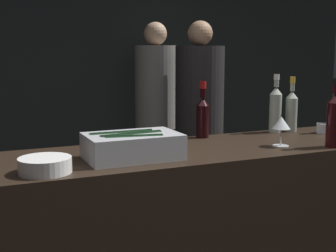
% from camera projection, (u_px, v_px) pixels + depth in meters
% --- Properties ---
extents(wall_back_chalkboard, '(6.40, 0.06, 2.80)m').
position_uv_depth(wall_back_chalkboard, '(69.00, 66.00, 4.39)').
color(wall_back_chalkboard, black).
rests_on(wall_back_chalkboard, ground_plane).
extents(bar_counter, '(2.50, 0.64, 1.04)m').
position_uv_depth(bar_counter, '(171.00, 250.00, 2.40)').
color(bar_counter, black).
rests_on(bar_counter, ground_plane).
extents(ice_bin_with_bottles, '(0.43, 0.28, 0.12)m').
position_uv_depth(ice_bin_with_bottles, '(132.00, 145.00, 2.14)').
color(ice_bin_with_bottles, '#B7BABF').
rests_on(ice_bin_with_bottles, bar_counter).
extents(bowl_white, '(0.22, 0.22, 0.06)m').
position_uv_depth(bowl_white, '(45.00, 165.00, 1.89)').
color(bowl_white, white).
rests_on(bowl_white, bar_counter).
extents(wine_glass, '(0.09, 0.09, 0.16)m').
position_uv_depth(wine_glass, '(281.00, 124.00, 2.42)').
color(wine_glass, silver).
rests_on(wine_glass, bar_counter).
extents(candle_votive, '(0.08, 0.08, 0.06)m').
position_uv_depth(candle_votive, '(323.00, 128.00, 2.82)').
color(candle_votive, silver).
rests_on(candle_votive, bar_counter).
extents(red_wine_bottle_tall, '(0.07, 0.07, 0.32)m').
position_uv_depth(red_wine_bottle_tall, '(203.00, 115.00, 2.66)').
color(red_wine_bottle_tall, black).
rests_on(red_wine_bottle_tall, bar_counter).
extents(white_wine_bottle, '(0.07, 0.07, 0.35)m').
position_uv_depth(white_wine_bottle, '(275.00, 108.00, 2.84)').
color(white_wine_bottle, '#9EA899').
rests_on(white_wine_bottle, bar_counter).
extents(rose_wine_bottle, '(0.07, 0.07, 0.34)m').
position_uv_depth(rose_wine_bottle, '(291.00, 109.00, 2.88)').
color(rose_wine_bottle, '#9EA899').
rests_on(rose_wine_bottle, bar_counter).
extents(red_wine_bottle_black_foil, '(0.08, 0.08, 0.35)m').
position_uv_depth(red_wine_bottle_black_foil, '(334.00, 118.00, 2.39)').
color(red_wine_bottle_black_foil, black).
rests_on(red_wine_bottle_black_foil, bar_counter).
extents(person_in_hoodie, '(0.38, 0.38, 1.80)m').
position_uv_depth(person_in_hoodie, '(156.00, 110.00, 4.31)').
color(person_in_hoodie, black).
rests_on(person_in_hoodie, ground_plane).
extents(person_blond_tee, '(0.42, 0.42, 1.79)m').
position_uv_depth(person_blond_tee, '(199.00, 115.00, 4.03)').
color(person_blond_tee, black).
rests_on(person_blond_tee, ground_plane).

